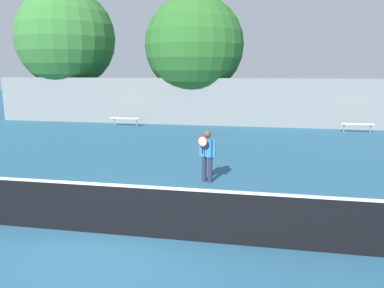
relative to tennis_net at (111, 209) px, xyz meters
The scene contains 9 objects.
ground_plane 0.54m from the tennis_net, ahead, with size 100.00×100.00×0.00m, color #285B7A.
tennis_net is the anchor object (origin of this frame).
tennis_player 4.20m from the tennis_net, 70.96° to the left, with size 0.53×0.49×1.56m.
bench_courtside_near 16.27m from the tennis_net, 60.98° to the left, with size 1.66×0.40×0.49m.
bench_courtside_far 15.10m from the tennis_net, 109.56° to the left, with size 1.76×0.40×0.49m.
light_pole_near_left 19.35m from the tennis_net, 117.71° to the left, with size 0.90×0.60×12.11m.
back_fence 15.40m from the tennis_net, 90.00° to the left, with size 27.91×0.06×2.81m.
tree_green_tall 17.45m from the tennis_net, 94.69° to the left, with size 6.12×6.12×7.84m.
tree_green_broad 20.54m from the tennis_net, 120.62° to the left, with size 6.54×6.54×8.61m.
Camera 1 is at (2.92, -6.67, 3.28)m, focal length 35.00 mm.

